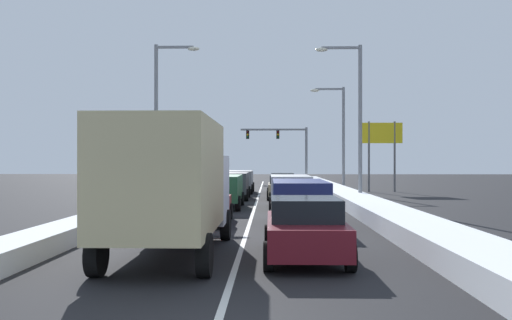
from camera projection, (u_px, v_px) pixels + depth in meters
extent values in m
plane|color=black|center=(255.00, 207.00, 28.44)|extent=(142.82, 142.82, 0.00)
cube|color=silver|center=(257.00, 200.00, 33.93)|extent=(0.14, 60.42, 0.01)
cube|color=white|center=(343.00, 195.00, 33.80)|extent=(1.83, 60.42, 0.61)
cube|color=white|center=(172.00, 195.00, 34.07)|extent=(1.29, 60.42, 0.53)
cube|color=maroon|center=(305.00, 233.00, 13.38)|extent=(1.82, 4.50, 0.70)
cube|color=black|center=(305.00, 209.00, 13.23)|extent=(1.64, 2.20, 0.55)
cube|color=red|center=(278.00, 242.00, 11.20)|extent=(0.24, 0.08, 0.14)
cube|color=red|center=(345.00, 242.00, 11.17)|extent=(0.24, 0.08, 0.14)
cylinder|color=black|center=(269.00, 237.00, 14.95)|extent=(0.22, 0.66, 0.66)
cylinder|color=black|center=(334.00, 237.00, 14.91)|extent=(0.22, 0.66, 0.66)
cylinder|color=black|center=(268.00, 256.00, 11.85)|extent=(0.22, 0.66, 0.66)
cylinder|color=black|center=(350.00, 257.00, 11.81)|extent=(0.22, 0.66, 0.66)
cube|color=navy|center=(299.00, 197.00, 20.34)|extent=(1.95, 4.90, 1.25)
cube|color=black|center=(303.00, 194.00, 17.93)|extent=(1.56, 0.06, 0.55)
cube|color=red|center=(279.00, 205.00, 17.96)|extent=(0.20, 0.08, 0.28)
cube|color=red|center=(327.00, 205.00, 17.92)|extent=(0.20, 0.08, 0.28)
cylinder|color=black|center=(273.00, 211.00, 22.06)|extent=(0.25, 0.74, 0.74)
cylinder|color=black|center=(321.00, 211.00, 22.01)|extent=(0.25, 0.74, 0.74)
cylinder|color=black|center=(274.00, 220.00, 18.66)|extent=(0.25, 0.74, 0.74)
cylinder|color=black|center=(330.00, 221.00, 18.62)|extent=(0.25, 0.74, 0.74)
cube|color=#B7BABF|center=(290.00, 188.00, 27.67)|extent=(1.95, 4.90, 1.25)
cube|color=black|center=(292.00, 184.00, 25.26)|extent=(1.56, 0.06, 0.55)
cube|color=red|center=(275.00, 192.00, 25.29)|extent=(0.20, 0.08, 0.28)
cube|color=red|center=(309.00, 193.00, 25.25)|extent=(0.20, 0.08, 0.28)
cylinder|color=black|center=(271.00, 199.00, 29.39)|extent=(0.25, 0.74, 0.74)
cylinder|color=black|center=(307.00, 199.00, 29.34)|extent=(0.25, 0.74, 0.74)
cylinder|color=black|center=(271.00, 204.00, 25.99)|extent=(0.25, 0.74, 0.74)
cylinder|color=black|center=(312.00, 204.00, 25.94)|extent=(0.25, 0.74, 0.74)
cube|color=#937F60|center=(283.00, 189.00, 34.62)|extent=(1.82, 4.50, 0.70)
cube|color=black|center=(283.00, 180.00, 34.47)|extent=(1.64, 2.20, 0.55)
cube|color=red|center=(272.00, 189.00, 32.44)|extent=(0.24, 0.08, 0.14)
cube|color=red|center=(295.00, 189.00, 32.40)|extent=(0.24, 0.08, 0.14)
cylinder|color=black|center=(269.00, 192.00, 36.19)|extent=(0.22, 0.66, 0.66)
cylinder|color=black|center=(296.00, 192.00, 36.14)|extent=(0.22, 0.66, 0.66)
cylinder|color=black|center=(269.00, 195.00, 33.09)|extent=(0.22, 0.66, 0.66)
cylinder|color=black|center=(298.00, 195.00, 33.04)|extent=(0.22, 0.66, 0.66)
cube|color=black|center=(282.00, 185.00, 40.41)|extent=(1.82, 4.50, 0.70)
cube|color=black|center=(282.00, 177.00, 40.26)|extent=(1.64, 2.20, 0.55)
cube|color=red|center=(273.00, 185.00, 38.23)|extent=(0.24, 0.08, 0.14)
cube|color=red|center=(293.00, 185.00, 38.19)|extent=(0.24, 0.08, 0.14)
cylinder|color=black|center=(270.00, 188.00, 41.98)|extent=(0.22, 0.66, 0.66)
cylinder|color=black|center=(293.00, 188.00, 41.93)|extent=(0.22, 0.66, 0.66)
cylinder|color=black|center=(270.00, 190.00, 38.88)|extent=(0.22, 0.66, 0.66)
cylinder|color=black|center=(295.00, 190.00, 38.83)|extent=(0.22, 0.66, 0.66)
cube|color=silver|center=(188.00, 189.00, 16.38)|extent=(2.35, 2.20, 2.00)
cube|color=#D1C18C|center=(164.00, 176.00, 12.78)|extent=(2.35, 5.00, 2.60)
cylinder|color=black|center=(152.00, 224.00, 16.70)|extent=(0.28, 0.92, 0.92)
cylinder|color=black|center=(226.00, 225.00, 16.65)|extent=(0.28, 0.92, 0.92)
cylinder|color=black|center=(96.00, 255.00, 11.30)|extent=(0.28, 0.92, 0.92)
cylinder|color=black|center=(205.00, 255.00, 11.25)|extent=(0.28, 0.92, 0.92)
cube|color=maroon|center=(204.00, 207.00, 20.99)|extent=(1.82, 4.50, 0.70)
cube|color=black|center=(203.00, 192.00, 20.84)|extent=(1.64, 2.20, 0.55)
cube|color=red|center=(176.00, 209.00, 18.80)|extent=(0.24, 0.08, 0.14)
cube|color=red|center=(216.00, 209.00, 18.77)|extent=(0.24, 0.08, 0.14)
cylinder|color=black|center=(187.00, 211.00, 22.56)|extent=(0.22, 0.66, 0.66)
cylinder|color=black|center=(230.00, 211.00, 22.51)|extent=(0.22, 0.66, 0.66)
cylinder|color=black|center=(174.00, 219.00, 19.46)|extent=(0.22, 0.66, 0.66)
cylinder|color=black|center=(223.00, 219.00, 19.41)|extent=(0.22, 0.66, 0.66)
cube|color=#1E5633|center=(221.00, 188.00, 27.80)|extent=(1.95, 4.90, 1.25)
cube|color=black|center=(217.00, 184.00, 25.40)|extent=(1.56, 0.06, 0.55)
cube|color=red|center=(200.00, 192.00, 25.42)|extent=(0.20, 0.08, 0.28)
cube|color=red|center=(233.00, 192.00, 25.39)|extent=(0.20, 0.08, 0.28)
cylinder|color=black|center=(206.00, 199.00, 29.53)|extent=(0.25, 0.74, 0.74)
cylinder|color=black|center=(242.00, 199.00, 29.48)|extent=(0.25, 0.74, 0.74)
cylinder|color=black|center=(198.00, 203.00, 26.13)|extent=(0.25, 0.74, 0.74)
cylinder|color=black|center=(238.00, 204.00, 26.08)|extent=(0.25, 0.74, 0.74)
cube|color=#38383D|center=(232.00, 183.00, 34.37)|extent=(1.95, 4.90, 1.25)
cube|color=black|center=(229.00, 180.00, 31.96)|extent=(1.56, 0.06, 0.55)
cube|color=red|center=(216.00, 186.00, 31.99)|extent=(0.20, 0.08, 0.28)
cube|color=red|center=(243.00, 186.00, 31.95)|extent=(0.20, 0.08, 0.28)
cylinder|color=black|center=(220.00, 192.00, 36.09)|extent=(0.25, 0.74, 0.74)
cylinder|color=black|center=(248.00, 192.00, 36.04)|extent=(0.25, 0.74, 0.74)
cylinder|color=black|center=(214.00, 195.00, 32.69)|extent=(0.25, 0.74, 0.74)
cylinder|color=black|center=(246.00, 195.00, 32.64)|extent=(0.25, 0.74, 0.74)
cube|color=slate|center=(239.00, 179.00, 41.07)|extent=(1.95, 4.90, 1.25)
cube|color=black|center=(237.00, 176.00, 38.66)|extent=(1.56, 0.06, 0.55)
cube|color=red|center=(226.00, 182.00, 38.69)|extent=(0.20, 0.08, 0.28)
cube|color=red|center=(248.00, 182.00, 38.65)|extent=(0.20, 0.08, 0.28)
cylinder|color=black|center=(228.00, 187.00, 42.80)|extent=(0.25, 0.74, 0.74)
cylinder|color=black|center=(253.00, 187.00, 42.75)|extent=(0.25, 0.74, 0.74)
cylinder|color=black|center=(225.00, 189.00, 39.40)|extent=(0.25, 0.74, 0.74)
cylinder|color=black|center=(251.00, 189.00, 39.35)|extent=(0.25, 0.74, 0.74)
cylinder|color=slate|center=(306.00, 155.00, 61.27)|extent=(0.28, 0.28, 6.20)
cube|color=slate|center=(273.00, 130.00, 61.37)|extent=(7.40, 0.20, 0.20)
cube|color=black|center=(278.00, 135.00, 61.36)|extent=(0.34, 0.34, 0.95)
sphere|color=#4C0A0A|center=(278.00, 132.00, 61.17)|extent=(0.22, 0.22, 0.22)
sphere|color=#F2AD14|center=(278.00, 135.00, 61.17)|extent=(0.22, 0.22, 0.22)
sphere|color=#0C3819|center=(278.00, 137.00, 61.17)|extent=(0.22, 0.22, 0.22)
cube|color=black|center=(248.00, 135.00, 61.44)|extent=(0.34, 0.34, 0.95)
sphere|color=#4C0A0A|center=(248.00, 132.00, 61.26)|extent=(0.22, 0.22, 0.22)
sphere|color=#F2AD14|center=(248.00, 135.00, 61.26)|extent=(0.22, 0.22, 0.22)
sphere|color=#0C3819|center=(248.00, 137.00, 61.25)|extent=(0.22, 0.22, 0.22)
cylinder|color=gray|center=(360.00, 124.00, 31.05)|extent=(0.22, 0.22, 9.02)
cube|color=gray|center=(341.00, 48.00, 31.08)|extent=(2.20, 0.14, 0.14)
ellipsoid|color=#EAE5C6|center=(321.00, 50.00, 31.11)|extent=(0.70, 0.36, 0.24)
cylinder|color=gray|center=(343.00, 140.00, 42.02)|extent=(0.22, 0.22, 8.11)
cube|color=gray|center=(329.00, 89.00, 42.05)|extent=(2.20, 0.14, 0.14)
ellipsoid|color=#EAE5C6|center=(315.00, 90.00, 42.08)|extent=(0.70, 0.36, 0.24)
cylinder|color=gray|center=(156.00, 123.00, 31.91)|extent=(0.22, 0.22, 9.22)
cube|color=gray|center=(175.00, 47.00, 31.89)|extent=(2.20, 0.14, 0.14)
ellipsoid|color=#EAE5C6|center=(194.00, 49.00, 31.86)|extent=(0.70, 0.36, 0.24)
cylinder|color=#59595B|center=(369.00, 157.00, 42.62)|extent=(0.16, 0.16, 5.50)
cylinder|color=#59595B|center=(395.00, 157.00, 42.57)|extent=(0.16, 0.16, 5.50)
cube|color=yellow|center=(382.00, 133.00, 42.60)|extent=(3.20, 0.12, 1.60)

